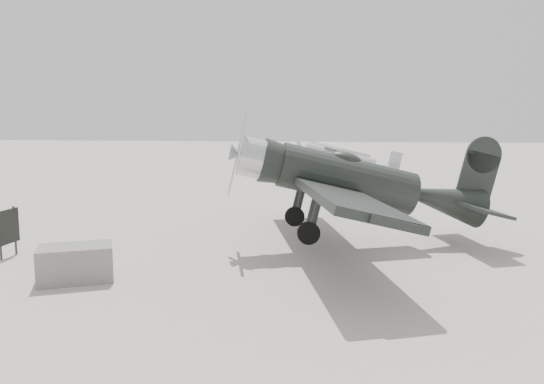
% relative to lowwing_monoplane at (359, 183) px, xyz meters
% --- Properties ---
extents(ground, '(160.00, 160.00, 0.00)m').
position_rel_lowwing_monoplane_xyz_m(ground, '(-2.49, -0.67, -2.06)').
color(ground, '#AAA297').
rests_on(ground, ground).
extents(lowwing_monoplane, '(8.75, 12.09, 3.89)m').
position_rel_lowwing_monoplane_xyz_m(lowwing_monoplane, '(0.00, 0.00, 0.00)').
color(lowwing_monoplane, black).
rests_on(lowwing_monoplane, ground).
extents(highwing_monoplane, '(7.08, 9.89, 2.80)m').
position_rel_lowwing_monoplane_xyz_m(highwing_monoplane, '(-0.35, 17.57, -0.31)').
color(highwing_monoplane, '#A2A4A7').
rests_on(highwing_monoplane, ground).
extents(equipment_block, '(2.11, 1.78, 0.90)m').
position_rel_lowwing_monoplane_xyz_m(equipment_block, '(-7.22, -4.61, -1.61)').
color(equipment_block, slate).
rests_on(equipment_block, ground).
extents(sign_board, '(0.12, 1.03, 1.48)m').
position_rel_lowwing_monoplane_xyz_m(sign_board, '(-10.37, -2.67, -1.17)').
color(sign_board, '#333333').
rests_on(sign_board, ground).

